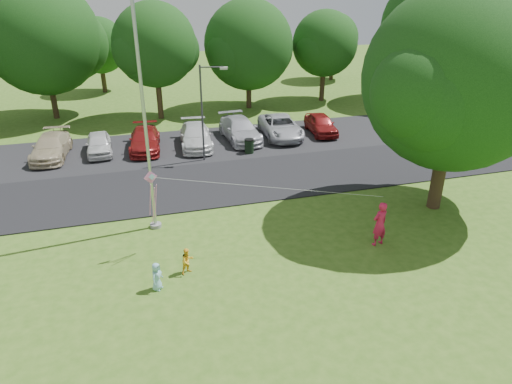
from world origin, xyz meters
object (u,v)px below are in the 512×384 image
object	(u,v)px
flagpole	(147,137)
big_tree	(455,83)
kite	(162,189)
street_lamp	(206,105)
trash_can	(249,146)
child_yellow	(188,261)
child_blue	(157,276)
woman	(380,224)

from	to	relation	value
flagpole	big_tree	bearing A→B (deg)	-7.77
kite	flagpole	bearing A→B (deg)	81.27
street_lamp	trash_can	size ratio (longest dim) A/B	5.95
flagpole	child_yellow	xyz separation A→B (m)	(0.87, -3.91, -3.65)
flagpole	child_blue	distance (m)	5.88
child_blue	trash_can	bearing A→B (deg)	8.17
flagpole	woman	world-z (taller)	flagpole
big_tree	woman	bearing A→B (deg)	-151.95
flagpole	big_tree	distance (m)	13.25
big_tree	kite	distance (m)	13.10
street_lamp	child_yellow	world-z (taller)	street_lamp
flagpole	big_tree	world-z (taller)	big_tree
flagpole	street_lamp	world-z (taller)	flagpole
street_lamp	woman	world-z (taller)	street_lamp
flagpole	big_tree	size ratio (longest dim) A/B	0.98
woman	child_yellow	xyz separation A→B (m)	(-7.86, 0.14, -0.45)
trash_can	child_yellow	bearing A→B (deg)	-115.29
child_yellow	kite	bearing A→B (deg)	82.58
trash_can	woman	bearing A→B (deg)	-79.50
big_tree	woman	world-z (taller)	big_tree
big_tree	child_yellow	size ratio (longest dim) A/B	9.76
big_tree	child_blue	world-z (taller)	big_tree
big_tree	child_blue	xyz separation A→B (m)	(-13.31, -2.83, -5.44)
trash_can	big_tree	size ratio (longest dim) A/B	0.09
flagpole	trash_can	world-z (taller)	flagpole
flagpole	child_blue	bearing A→B (deg)	-93.84
trash_can	kite	world-z (taller)	kite
flagpole	trash_can	distance (m)	10.95
street_lamp	kite	size ratio (longest dim) A/B	0.63
woman	kite	distance (m)	8.83
flagpole	kite	world-z (taller)	flagpole
big_tree	child_blue	distance (m)	14.66
child_blue	kite	xyz separation A→B (m)	(0.61, 2.42, 2.26)
street_lamp	kite	world-z (taller)	street_lamp
child_yellow	woman	bearing A→B (deg)	-26.84
child_yellow	child_blue	bearing A→B (deg)	-175.21
trash_can	woman	xyz separation A→B (m)	(2.23, -12.05, 0.48)
flagpole	trash_can	bearing A→B (deg)	50.90
street_lamp	woman	size ratio (longest dim) A/B	2.96
street_lamp	trash_can	world-z (taller)	street_lamp
trash_can	woman	world-z (taller)	woman
street_lamp	big_tree	size ratio (longest dim) A/B	0.56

